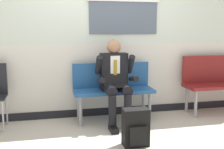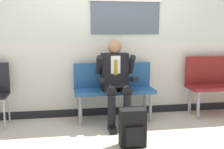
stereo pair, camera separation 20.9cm
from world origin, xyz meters
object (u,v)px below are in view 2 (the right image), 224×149
at_px(bench_with_person, 114,86).
at_px(person_seated, 116,80).
at_px(bench_empty, 219,81).
at_px(backpack, 133,128).

distance_m(bench_with_person, person_seated, 0.24).
xyz_separation_m(bench_with_person, bench_empty, (1.75, 0.01, 0.02)).
distance_m(bench_empty, person_seated, 1.77).
height_order(person_seated, backpack, person_seated).
relative_size(bench_with_person, person_seated, 0.98).
distance_m(bench_with_person, backpack, 1.09).
bearing_deg(backpack, person_seated, 93.34).
bearing_deg(backpack, bench_with_person, 92.72).
xyz_separation_m(bench_empty, person_seated, (-1.75, -0.20, 0.11)).
bearing_deg(bench_with_person, bench_empty, 0.24).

